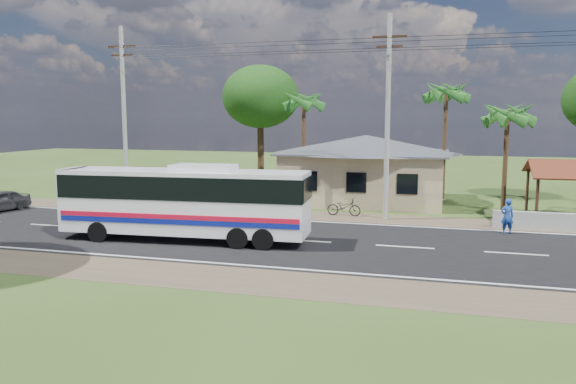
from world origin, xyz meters
name	(u,v)px	position (x,y,z in m)	size (l,w,h in m)	color
ground	(304,241)	(0.00, 0.00, 0.00)	(120.00, 120.00, 0.00)	#2F4217
road	(304,241)	(0.00, 0.00, 0.01)	(120.00, 16.00, 0.03)	black
house	(366,162)	(1.00, 13.00, 2.64)	(12.40, 10.00, 5.00)	tan
concrete_barrier	(568,222)	(12.00, 5.60, 0.45)	(7.00, 0.30, 0.90)	#9E9E99
utility_poles	(381,114)	(2.67, 6.49, 5.77)	(32.80, 2.22, 11.00)	#9E9E99
palm_near	(508,115)	(9.50, 11.00, 5.71)	(2.80, 2.80, 6.70)	#47301E
palm_mid	(446,93)	(6.00, 15.50, 7.16)	(2.80, 2.80, 8.20)	#47301E
palm_far	(304,102)	(-4.00, 16.00, 6.68)	(2.80, 2.80, 7.70)	#47301E
tree_behind_house	(260,97)	(-8.00, 18.00, 7.12)	(6.00, 6.00, 9.61)	#47301E
coach_bus	(185,197)	(-5.23, -1.33, 2.00)	(11.41, 3.13, 3.50)	silver
motorcycle	(344,207)	(0.61, 6.97, 0.51)	(0.67, 1.93, 1.02)	black
person	(507,216)	(9.02, 4.09, 0.87)	(0.63, 0.41, 1.73)	#1A3F93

